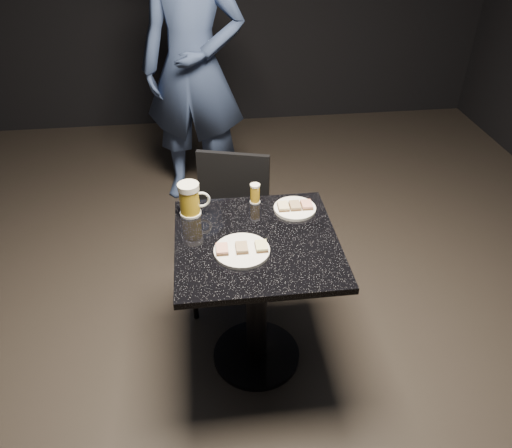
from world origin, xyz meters
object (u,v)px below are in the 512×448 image
object	(u,v)px
plate_small	(295,209)
beer_tumbler	(255,193)
chair	(230,224)
plate_large	(242,251)
table	(257,282)
patron	(193,68)
beer_mug	(190,199)

from	to	relation	value
plate_small	beer_tumbler	bearing A→B (deg)	153.53
chair	plate_large	bearing A→B (deg)	-88.93
table	chair	distance (m)	0.50
plate_large	table	distance (m)	0.27
chair	plate_small	bearing A→B (deg)	-44.24
patron	table	xyz separation A→B (m)	(0.22, -1.64, -0.46)
beer_mug	beer_tumbler	xyz separation A→B (m)	(0.30, 0.06, -0.03)
beer_mug	beer_tumbler	size ratio (longest dim) A/B	1.61
plate_small	chair	distance (m)	0.48
plate_large	beer_tumbler	xyz separation A→B (m)	(0.10, 0.37, 0.04)
table	chair	bearing A→B (deg)	99.43
table	beer_mug	world-z (taller)	beer_mug
plate_small	patron	xyz separation A→B (m)	(-0.43, 1.43, 0.21)
table	beer_mug	bearing A→B (deg)	139.28
beer_mug	chair	size ratio (longest dim) A/B	0.18
beer_tumbler	patron	bearing A→B (deg)	100.62
beer_mug	patron	bearing A→B (deg)	87.90
plate_large	patron	bearing A→B (deg)	95.06
plate_small	chair	size ratio (longest dim) A/B	0.23
patron	plate_large	bearing A→B (deg)	-70.21
plate_small	table	bearing A→B (deg)	-134.40
plate_large	beer_mug	bearing A→B (deg)	123.18
patron	beer_mug	xyz separation A→B (m)	(-0.05, -1.41, -0.14)
table	beer_tumbler	bearing A→B (deg)	84.37
plate_small	plate_large	bearing A→B (deg)	-134.10
table	beer_tumbler	xyz separation A→B (m)	(0.03, 0.30, 0.29)
plate_small	beer_mug	bearing A→B (deg)	176.88
beer_mug	beer_tumbler	bearing A→B (deg)	11.46
patron	beer_tumbler	xyz separation A→B (m)	(0.25, -1.34, -0.17)
beer_tumbler	chair	distance (m)	0.37
beer_mug	beer_tumbler	distance (m)	0.31
patron	beer_mug	distance (m)	1.41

